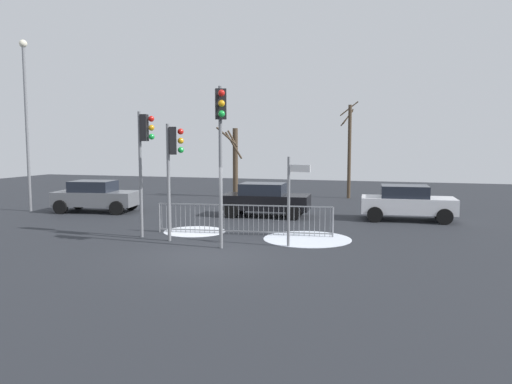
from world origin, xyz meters
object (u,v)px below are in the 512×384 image
Objects in this scene: direction_sign_post at (291,196)px; car_white_mid at (407,202)px; traffic_light_mid_left at (144,145)px; street_lamp at (26,110)px; car_grey_trailing at (96,196)px; bare_tree_left at (235,160)px; traffic_light_foreground_left at (221,131)px; car_black_far at (265,199)px; traffic_light_rear_left at (173,156)px; bare_tree_centre at (349,149)px.

direction_sign_post is 7.57m from car_white_mid.
street_lamp is (-8.55, 4.28, 1.63)m from traffic_light_mid_left.
car_grey_trailing is at bearing 172.14° from direction_sign_post.
bare_tree_left is at bearing 142.77° from car_white_mid.
direction_sign_post is 0.72× the size of car_white_mid.
street_lamp is at bearing -127.90° from traffic_light_mid_left.
traffic_light_foreground_left is 9.76m from car_white_mid.
direction_sign_post is at bearing -34.88° from car_grey_trailing.
car_white_mid is at bearing 7.39° from street_lamp.
traffic_light_foreground_left is 7.54m from car_black_far.
traffic_light_mid_left is at bearing -118.14° from car_black_far.
street_lamp is at bearing -179.96° from direction_sign_post.
street_lamp reaches higher than car_grey_trailing.
traffic_light_rear_left reaches higher than direction_sign_post.
bare_tree_centre is (-3.27, 7.81, 2.11)m from car_white_mid.
traffic_light_rear_left is 1.37× the size of direction_sign_post.
street_lamp is (-17.19, -2.23, 4.02)m from car_white_mid.
traffic_light_rear_left is 10.97m from street_lamp.
street_lamp reaches higher than traffic_light_mid_left.
car_white_mid is at bearing 1.89° from car_black_far.
car_grey_trailing is 5.16m from street_lamp.
traffic_light_foreground_left reaches higher than car_black_far.
traffic_light_foreground_left is 1.28× the size of traffic_light_rear_left.
car_grey_trailing is at bearing 11.89° from street_lamp.
traffic_light_mid_left is 15.29m from bare_tree_centre.
bare_tree_centre reaches higher than car_black_far.
traffic_light_mid_left is at bearing -110.52° from bare_tree_centre.
bare_tree_centre reaches higher than bare_tree_left.
bare_tree_centre is (13.91, 10.04, -1.90)m from street_lamp.
car_black_far is at bearing -178.14° from car_white_mid.
street_lamp is 1.40× the size of bare_tree_centre.
traffic_light_foreground_left is 12.96m from street_lamp.
direction_sign_post is at bearing -17.93° from street_lamp.
car_black_far and car_white_mid have the same top height.
car_white_mid is 8.73m from bare_tree_centre.
traffic_light_mid_left reaches higher than traffic_light_rear_left.
traffic_light_foreground_left is at bearing -129.75° from car_white_mid.
car_grey_trailing is 0.96× the size of bare_tree_left.
traffic_light_foreground_left is 10.86m from car_grey_trailing.
bare_tree_centre reaches higher than car_white_mid.
traffic_light_rear_left is at bearing -106.89° from car_black_far.
bare_tree_left is at bearing 49.93° from street_lamp.
car_black_far is 8.20m from bare_tree_left.
traffic_light_foreground_left is 0.62× the size of street_lamp.
bare_tree_centre reaches higher than traffic_light_mid_left.
direction_sign_post is 0.50× the size of bare_tree_centre.
street_lamp is at bearing -144.19° from bare_tree_centre.
bare_tree_left is (-2.47, 13.27, -0.61)m from traffic_light_rear_left.
car_grey_trailing is 1.03× the size of car_white_mid.
car_grey_trailing is (-10.53, 5.10, -0.82)m from direction_sign_post.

